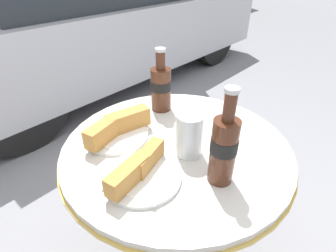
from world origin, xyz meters
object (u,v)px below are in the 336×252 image
at_px(bistro_table, 175,188).
at_px(lunch_plate_far, 140,172).
at_px(parked_car, 92,21).
at_px(cola_bottle_right, 224,148).
at_px(lunch_plate_near, 117,129).
at_px(cola_bottle_left, 161,87).
at_px(drinking_glass, 189,136).

height_order(bistro_table, lunch_plate_far, lunch_plate_far).
bearing_deg(lunch_plate_far, bistro_table, 8.75).
bearing_deg(bistro_table, parked_car, 61.67).
xyz_separation_m(cola_bottle_right, lunch_plate_near, (-0.05, 0.34, -0.07)).
height_order(cola_bottle_left, lunch_plate_near, cola_bottle_left).
distance_m(drinking_glass, lunch_plate_far, 0.17).
distance_m(lunch_plate_near, lunch_plate_far, 0.21).
xyz_separation_m(drinking_glass, parked_car, (1.19, 2.25, -0.17)).
distance_m(cola_bottle_left, drinking_glass, 0.28).
distance_m(drinking_glass, lunch_plate_near, 0.23).
height_order(cola_bottle_left, parked_car, parked_car).
relative_size(cola_bottle_left, parked_car, 0.06).
bearing_deg(bistro_table, lunch_plate_near, 120.13).
bearing_deg(lunch_plate_far, cola_bottle_left, 34.69).
xyz_separation_m(cola_bottle_left, cola_bottle_right, (-0.17, -0.36, 0.01)).
bearing_deg(cola_bottle_left, lunch_plate_near, -174.68).
height_order(lunch_plate_far, parked_car, parked_car).
bearing_deg(cola_bottle_left, bistro_table, -125.20).
bearing_deg(lunch_plate_near, drinking_glass, -68.63).
height_order(lunch_plate_near, parked_car, parked_car).
height_order(bistro_table, cola_bottle_left, cola_bottle_left).
relative_size(cola_bottle_left, cola_bottle_right, 0.89).
relative_size(cola_bottle_left, lunch_plate_far, 1.09).
bearing_deg(drinking_glass, bistro_table, 79.52).
relative_size(cola_bottle_right, parked_car, 0.06).
bearing_deg(lunch_plate_far, lunch_plate_near, 67.10).
relative_size(drinking_glass, lunch_plate_near, 0.55).
relative_size(bistro_table, cola_bottle_right, 2.89).
height_order(bistro_table, parked_car, parked_car).
xyz_separation_m(bistro_table, parked_car, (1.18, 2.19, 0.07)).
xyz_separation_m(bistro_table, drinking_glass, (-0.01, -0.05, 0.25)).
bearing_deg(parked_car, cola_bottle_left, -117.66).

